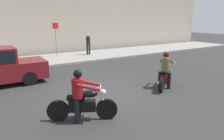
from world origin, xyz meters
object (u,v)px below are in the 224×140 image
(motorcycle_with_rider_crimson, at_px, (82,100))
(street_sign_post, at_px, (56,36))
(motorcycle_with_rider_olive, at_px, (165,73))
(pedestrian_bystander, at_px, (88,43))

(motorcycle_with_rider_crimson, bearing_deg, street_sign_post, 75.97)
(street_sign_post, bearing_deg, motorcycle_with_rider_olive, -79.69)
(street_sign_post, xyz_separation_m, pedestrian_bystander, (2.45, -0.60, -0.59))
(motorcycle_with_rider_olive, relative_size, motorcycle_with_rider_crimson, 0.95)
(street_sign_post, height_order, pedestrian_bystander, street_sign_post)
(motorcycle_with_rider_olive, xyz_separation_m, pedestrian_bystander, (0.69, 9.06, 0.46))
(motorcycle_with_rider_crimson, bearing_deg, pedestrian_bystander, 62.86)
(motorcycle_with_rider_crimson, relative_size, pedestrian_bystander, 1.12)
(motorcycle_with_rider_crimson, height_order, street_sign_post, street_sign_post)
(motorcycle_with_rider_olive, bearing_deg, motorcycle_with_rider_crimson, -169.25)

